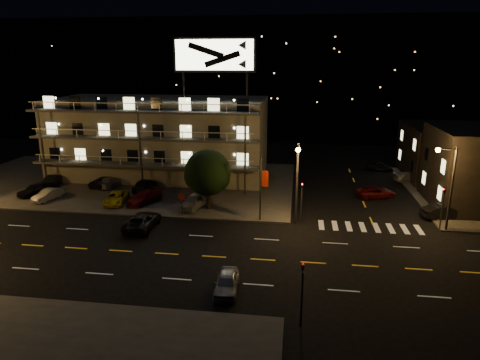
# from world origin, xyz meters

# --- Properties ---
(ground) EXTENTS (140.00, 140.00, 0.00)m
(ground) POSITION_xyz_m (0.00, 0.00, 0.00)
(ground) COLOR black
(ground) RESTS_ON ground
(curb_nw) EXTENTS (44.00, 24.00, 0.15)m
(curb_nw) POSITION_xyz_m (-14.00, 20.00, 0.07)
(curb_nw) COLOR #353533
(curb_nw) RESTS_ON ground
(motel) EXTENTS (28.00, 13.80, 18.10)m
(motel) POSITION_xyz_m (-9.94, 23.88, 5.34)
(motel) COLOR gray
(motel) RESTS_ON ground
(side_bldg_back) EXTENTS (14.06, 12.00, 7.00)m
(side_bldg_back) POSITION_xyz_m (29.99, 28.00, 3.50)
(side_bldg_back) COLOR black
(side_bldg_back) RESTS_ON ground
(hill_backdrop) EXTENTS (120.00, 25.00, 24.00)m
(hill_backdrop) POSITION_xyz_m (-5.94, 68.78, 11.55)
(hill_backdrop) COLOR black
(hill_backdrop) RESTS_ON ground
(streetlight_nc) EXTENTS (0.44, 1.92, 8.00)m
(streetlight_nc) POSITION_xyz_m (8.50, 7.94, 4.96)
(streetlight_nc) COLOR #2D2D30
(streetlight_nc) RESTS_ON ground
(streetlight_ne) EXTENTS (1.92, 0.44, 8.00)m
(streetlight_ne) POSITION_xyz_m (22.14, 8.30, 4.96)
(streetlight_ne) COLOR #2D2D30
(streetlight_ne) RESTS_ON ground
(signal_nw) EXTENTS (0.20, 0.27, 4.60)m
(signal_nw) POSITION_xyz_m (9.00, 8.50, 2.57)
(signal_nw) COLOR #2D2D30
(signal_nw) RESTS_ON ground
(signal_sw) EXTENTS (0.20, 0.27, 4.60)m
(signal_sw) POSITION_xyz_m (9.00, -8.50, 2.57)
(signal_sw) COLOR #2D2D30
(signal_sw) RESTS_ON ground
(signal_ne) EXTENTS (0.27, 0.20, 4.60)m
(signal_ne) POSITION_xyz_m (22.00, 8.50, 2.57)
(signal_ne) COLOR #2D2D30
(signal_ne) RESTS_ON ground
(banner_north) EXTENTS (0.83, 0.16, 6.40)m
(banner_north) POSITION_xyz_m (5.09, 8.40, 3.43)
(banner_north) COLOR #2D2D30
(banner_north) RESTS_ON ground
(stop_sign) EXTENTS (0.91, 0.11, 2.61)m
(stop_sign) POSITION_xyz_m (-3.00, 8.57, 1.71)
(stop_sign) COLOR #2D2D30
(stop_sign) RESTS_ON ground
(tree) EXTENTS (5.09, 4.90, 6.41)m
(tree) POSITION_xyz_m (-0.81, 11.01, 3.96)
(tree) COLOR black
(tree) RESTS_ON curb_nw
(lot_car_0) EXTENTS (3.22, 4.40, 1.39)m
(lot_car_0) POSITION_xyz_m (-21.80, 12.75, 0.85)
(lot_car_0) COLOR black
(lot_car_0) RESTS_ON curb_nw
(lot_car_1) EXTENTS (2.32, 3.96, 1.23)m
(lot_car_1) POSITION_xyz_m (-19.32, 11.30, 0.77)
(lot_car_1) COLOR #95959A
(lot_car_1) RESTS_ON curb_nw
(lot_car_2) EXTENTS (2.54, 4.62, 1.23)m
(lot_car_2) POSITION_xyz_m (-11.20, 11.26, 0.76)
(lot_car_2) COLOR gold
(lot_car_2) RESTS_ON curb_nw
(lot_car_3) EXTENTS (3.60, 4.92, 1.33)m
(lot_car_3) POSITION_xyz_m (-8.14, 11.76, 0.81)
(lot_car_3) COLOR #5E0D0E
(lot_car_3) RESTS_ON curb_nw
(lot_car_4) EXTENTS (2.85, 4.77, 1.52)m
(lot_car_4) POSITION_xyz_m (-2.28, 10.98, 0.91)
(lot_car_4) COLOR #95959A
(lot_car_4) RESTS_ON curb_nw
(lot_car_5) EXTENTS (2.05, 4.21, 1.33)m
(lot_car_5) POSITION_xyz_m (-22.00, 17.12, 0.81)
(lot_car_5) COLOR black
(lot_car_5) RESTS_ON curb_nw
(lot_car_6) EXTENTS (3.18, 4.93, 1.26)m
(lot_car_6) POSITION_xyz_m (-15.15, 17.32, 0.78)
(lot_car_6) COLOR black
(lot_car_6) RESTS_ON curb_nw
(lot_car_7) EXTENTS (2.57, 4.64, 1.27)m
(lot_car_7) POSITION_xyz_m (-14.40, 17.23, 0.79)
(lot_car_7) COLOR #95959A
(lot_car_7) RESTS_ON curb_nw
(lot_car_8) EXTENTS (1.96, 4.53, 1.52)m
(lot_car_8) POSITION_xyz_m (-9.67, 16.11, 0.91)
(lot_car_8) COLOR black
(lot_car_8) RESTS_ON curb_nw
(lot_car_9) EXTENTS (2.68, 4.49, 1.40)m
(lot_car_9) POSITION_xyz_m (-2.34, 15.53, 0.85)
(lot_car_9) COLOR #5E0D0E
(lot_car_9) RESTS_ON curb_nw
(side_car_0) EXTENTS (4.66, 2.35, 1.47)m
(side_car_0) POSITION_xyz_m (23.31, 11.59, 0.73)
(side_car_0) COLOR black
(side_car_0) RESTS_ON ground
(side_car_1) EXTENTS (4.88, 3.26, 1.24)m
(side_car_1) POSITION_xyz_m (17.69, 17.80, 0.62)
(side_car_1) COLOR #5E0D0E
(side_car_1) RESTS_ON ground
(side_car_2) EXTENTS (4.52, 2.76, 1.22)m
(side_car_2) POSITION_xyz_m (23.13, 25.15, 0.61)
(side_car_2) COLOR #95959A
(side_car_2) RESTS_ON ground
(side_car_3) EXTENTS (3.94, 1.98, 1.29)m
(side_car_3) POSITION_xyz_m (20.22, 30.60, 0.64)
(side_car_3) COLOR black
(side_car_3) RESTS_ON ground
(road_car_east) EXTENTS (1.75, 3.95, 1.32)m
(road_car_east) POSITION_xyz_m (3.92, -5.12, 0.66)
(road_car_east) COLOR #95959A
(road_car_east) RESTS_ON ground
(road_car_west) EXTENTS (2.44, 5.29, 1.47)m
(road_car_west) POSITION_xyz_m (-5.92, 5.09, 0.74)
(road_car_west) COLOR black
(road_car_west) RESTS_ON ground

